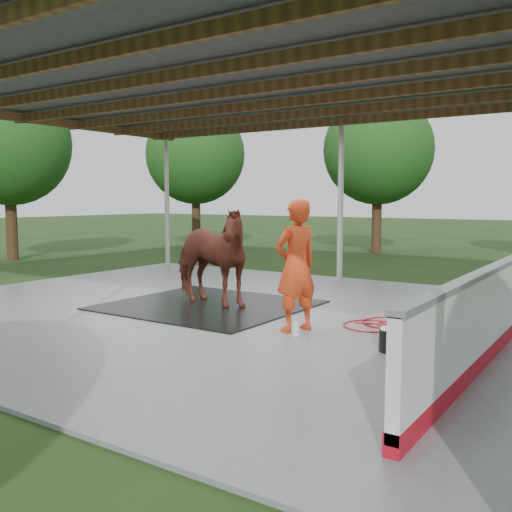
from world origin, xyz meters
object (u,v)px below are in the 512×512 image
Objects in this scene: dasher_board at (500,307)px; wash_bucket at (391,340)px; horse at (208,256)px; handler at (296,266)px.

dasher_board is 1.56m from wash_bucket.
handler is (2.35, -0.84, 0.07)m from horse.
horse is (-5.09, 0.13, 0.38)m from dasher_board.
wash_bucket is at bearing 101.40° from handler.
dasher_board is 2.86m from handler.
horse is 4.21m from wash_bucket.
handler is 1.85m from wash_bucket.
dasher_board is 24.56× the size of wash_bucket.
dasher_board is 5.10m from horse.
handler is at bearing -99.95° from horse.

